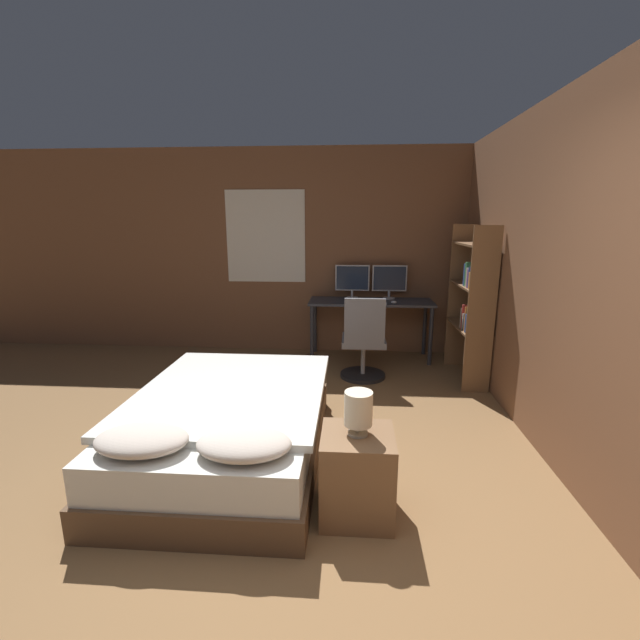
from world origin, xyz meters
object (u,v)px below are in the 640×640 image
computer_mouse (394,302)px  monitor_left (352,279)px  desk (371,308)px  office_chair (364,346)px  bedside_lamp (358,409)px  nightstand (357,475)px  keyboard (372,303)px  monitor_right (389,280)px  bookshelf (473,298)px  bed (230,426)px

computer_mouse → monitor_left: bearing=146.1°
desk → office_chair: 0.82m
bedside_lamp → office_chair: (0.10, 2.34, -0.30)m
nightstand → keyboard: 2.98m
office_chair → monitor_right: bearing=69.7°
nightstand → keyboard: size_ratio=1.46×
monitor_left → monitor_right: same height
monitor_right → office_chair: bearing=-110.3°
bookshelf → monitor_left: bearing=145.0°
monitor_right → computer_mouse: bearing=-84.8°
nightstand → office_chair: size_ratio=0.56×
nightstand → bookshelf: bearing=61.7°
keyboard → bookshelf: 1.22m
monitor_right → office_chair: (-0.35, -0.94, -0.62)m
nightstand → desk: bearing=86.2°
bedside_lamp → monitor_left: bearing=90.7°
office_chair → bookshelf: (1.17, 0.02, 0.56)m
bedside_lamp → desk: bearing=86.2°
bed → desk: bearing=65.3°
monitor_right → monitor_left: bearing=180.0°
nightstand → monitor_left: (-0.04, 3.28, 0.75)m
monitor_right → bookshelf: size_ratio=0.26×
monitor_right → computer_mouse: 0.42m
bed → monitor_left: monitor_left is taller
bed → nightstand: bearing=-31.3°
desk → monitor_left: 0.46m
bed → computer_mouse: computer_mouse is taller
bed → desk: desk is taller
desk → nightstand: bearing=-93.8°
monitor_right → office_chair: size_ratio=0.46×
monitor_right → keyboard: size_ratio=1.21×
office_chair → nightstand: bearing=-92.4°
office_chair → computer_mouse: bearing=57.4°
monitor_right → computer_mouse: monitor_right is taller
desk → monitor_right: 0.46m
keyboard → computer_mouse: size_ratio=5.26×
computer_mouse → office_chair: 0.81m
bed → nightstand: (0.95, -0.58, 0.01)m
monitor_left → monitor_right: size_ratio=1.00×
bed → nightstand: bed is taller
desk → monitor_left: bearing=144.1°
office_chair → bed: bearing=-120.9°
monitor_right → bed: bearing=-117.5°
nightstand → bookshelf: size_ratio=0.31×
desk → bookshelf: (1.07, -0.74, 0.29)m
bed → keyboard: size_ratio=5.42×
bed → monitor_right: (1.40, 2.69, 0.76)m
desk → monitor_left: monitor_left is taller
bookshelf → office_chair: bearing=-179.0°
office_chair → bookshelf: bearing=1.0°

